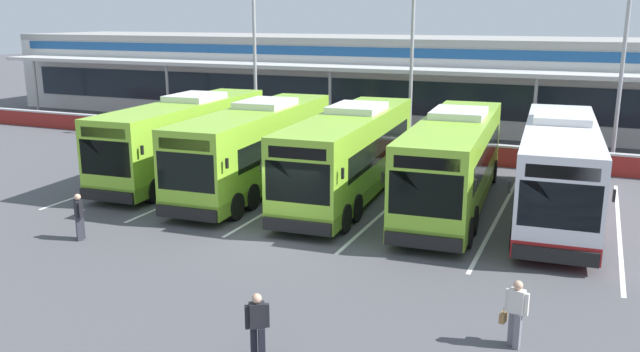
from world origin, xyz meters
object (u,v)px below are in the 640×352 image
Objects in this scene: pedestrian_near_bin at (257,325)px; lamp_post_east at (625,40)px; coach_bus_left_centre at (258,148)px; pedestrian_approaching_bus at (79,215)px; pedestrian_with_handbag at (515,312)px; lamp_post_centre at (412,37)px; coach_bus_right_centre at (453,163)px; coach_bus_centre at (350,155)px; coach_bus_rightmost at (558,170)px; coach_bus_leftmost at (186,138)px; lamp_post_west at (254,36)px.

pedestrian_near_bin is 0.15× the size of lamp_post_east.
pedestrian_near_bin is (7.17, -13.30, -0.91)m from coach_bus_left_centre.
coach_bus_left_centre is 8.89m from pedestrian_approaching_bus.
lamp_post_centre reaches higher than pedestrian_with_handbag.
pedestrian_with_handbag is (3.70, -10.74, -0.93)m from coach_bus_right_centre.
coach_bus_centre is at bearing 2.72° from coach_bus_left_centre.
coach_bus_right_centre reaches higher than pedestrian_approaching_bus.
coach_bus_left_centre and coach_bus_rightmost have the same top height.
pedestrian_with_handbag is (16.48, -11.09, -0.93)m from coach_bus_leftmost.
coach_bus_leftmost is at bearing 178.45° from coach_bus_right_centre.
pedestrian_with_handbag is 21.94m from lamp_post_east.
coach_bus_leftmost is at bearing -151.86° from lamp_post_east.
lamp_post_centre is at bearing 70.83° from coach_bus_left_centre.
coach_bus_centre is 11.76m from lamp_post_centre.
pedestrian_approaching_bus is 19.79m from lamp_post_west.
pedestrian_near_bin is 27.28m from lamp_post_west.
pedestrian_near_bin is at bearing -110.60° from coach_bus_rightmost.
coach_bus_right_centre is at bearing -66.20° from lamp_post_centre.
pedestrian_near_bin is 25.76m from lamp_post_east.
pedestrian_with_handbag is (7.98, -10.57, -0.93)m from coach_bus_centre.
pedestrian_near_bin is 10.54m from pedestrian_approaching_bus.
pedestrian_approaching_bus is (-2.23, -8.56, -0.91)m from coach_bus_left_centre.
coach_bus_rightmost is 17.39m from pedestrian_approaching_bus.
coach_bus_rightmost is at bearing 3.32° from coach_bus_left_centre.
pedestrian_approaching_bus is (-9.41, 4.75, 0.00)m from pedestrian_near_bin.
pedestrian_near_bin is at bearing -77.89° from coach_bus_centre.
coach_bus_centre is 14.75m from lamp_post_west.
pedestrian_approaching_bus is at bearing 172.89° from pedestrian_with_handbag.
lamp_post_west reaches higher than coach_bus_leftmost.
lamp_post_centre reaches higher than coach_bus_centre.
lamp_post_east is at bearing 49.02° from pedestrian_approaching_bus.
coach_bus_left_centre is 16.08m from pedestrian_with_handbag.
coach_bus_centre is at bearing -176.36° from coach_bus_rightmost.
coach_bus_centre is 10.95m from pedestrian_approaching_bus.
pedestrian_approaching_bus is at bearing -104.64° from coach_bus_left_centre.
lamp_post_west reaches higher than coach_bus_left_centre.
coach_bus_left_centre and coach_bus_right_centre have the same top height.
lamp_post_west is (-9.89, 9.98, 4.50)m from coach_bus_centre.
coach_bus_centre and coach_bus_rightmost have the same top height.
coach_bus_left_centre is 7.58× the size of pedestrian_approaching_bus.
coach_bus_centre is 7.58× the size of pedestrian_near_bin.
lamp_post_centre is (-0.43, 10.86, 4.50)m from coach_bus_centre.
lamp_post_centre is at bearing 5.34° from lamp_post_west.
coach_bus_leftmost is 7.58× the size of pedestrian_near_bin.
lamp_post_west is (-14.16, 9.80, 4.50)m from coach_bus_right_centre.
pedestrian_near_bin is at bearing -50.92° from coach_bus_leftmost.
coach_bus_left_centre is 8.56m from coach_bus_right_centre.
coach_bus_left_centre is at bearing -109.17° from lamp_post_centre.
coach_bus_left_centre is 1.00× the size of coach_bus_centre.
coach_bus_centre is at bearing 53.38° from pedestrian_approaching_bus.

